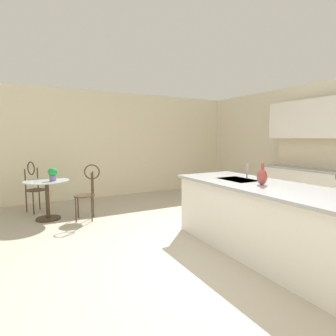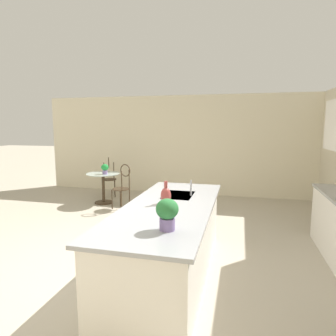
% 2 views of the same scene
% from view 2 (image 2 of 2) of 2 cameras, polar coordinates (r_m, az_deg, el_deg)
% --- Properties ---
extents(ground_plane, '(40.00, 40.00, 0.00)m').
position_cam_2_polar(ground_plane, '(4.49, -9.89, -16.76)').
color(ground_plane, '#B2A893').
extents(wall_left_window, '(0.12, 7.80, 2.70)m').
position_cam_2_polar(wall_left_window, '(8.16, 2.06, 4.46)').
color(wall_left_window, beige).
rests_on(wall_left_window, ground).
extents(kitchen_island, '(2.80, 1.06, 0.92)m').
position_cam_2_polar(kitchen_island, '(3.79, 0.21, -13.86)').
color(kitchen_island, white).
rests_on(kitchen_island, ground).
extents(bistro_table, '(0.80, 0.80, 0.74)m').
position_cam_2_polar(bistro_table, '(7.34, -12.47, -3.28)').
color(bistro_table, '#3D2D1E').
rests_on(bistro_table, ground).
extents(chair_near_window, '(0.48, 0.52, 1.04)m').
position_cam_2_polar(chair_near_window, '(6.71, -8.85, -3.16)').
color(chair_near_window, '#3D2D1E').
rests_on(chair_near_window, ground).
extents(chair_by_island, '(0.52, 0.51, 1.04)m').
position_cam_2_polar(chair_by_island, '(8.05, -11.38, -1.33)').
color(chair_by_island, '#3D2D1E').
rests_on(chair_by_island, ground).
extents(sink_faucet, '(0.02, 0.02, 0.22)m').
position_cam_2_polar(sink_faucet, '(4.11, 4.49, -3.88)').
color(sink_faucet, '#B2B5BA').
rests_on(sink_faucet, kitchen_island).
extents(potted_plant_on_table, '(0.17, 0.17, 0.24)m').
position_cam_2_polar(potted_plant_on_table, '(7.14, -12.17, -0.07)').
color(potted_plant_on_table, '#7A669E').
rests_on(potted_plant_on_table, bistro_table).
extents(potted_plant_counter_far, '(0.21, 0.21, 0.30)m').
position_cam_2_polar(potted_plant_counter_far, '(2.76, -0.15, -8.60)').
color(potted_plant_counter_far, '#7A669E').
rests_on(potted_plant_counter_far, kitchen_island).
extents(vase_on_counter, '(0.13, 0.13, 0.29)m').
position_cam_2_polar(vase_on_counter, '(3.68, -0.43, -5.30)').
color(vase_on_counter, '#993D38').
rests_on(vase_on_counter, kitchen_island).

